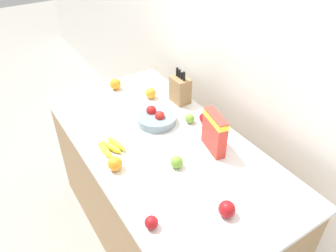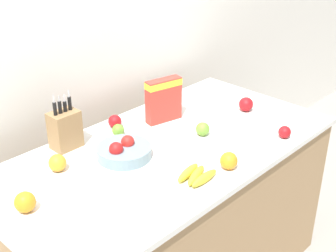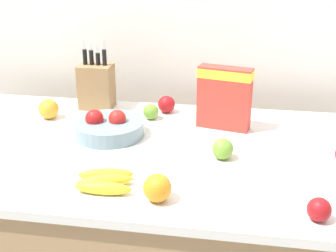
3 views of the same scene
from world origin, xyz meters
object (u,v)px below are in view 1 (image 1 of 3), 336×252
object	(u,v)px
apple_rightmost	(205,118)
orange_near_bowl	(115,84)
knife_block	(180,90)
apple_near_bananas	(151,222)
cereal_box	(214,131)
orange_front_center	(115,164)
apple_leftmost	(190,119)
apple_middle	(177,162)
banana_bunch	(111,147)
orange_mid_left	(151,93)
apple_by_knife_block	(227,209)
fruit_bowl	(156,118)

from	to	relation	value
apple_rightmost	orange_near_bowl	size ratio (longest dim) A/B	0.84
knife_block	apple_near_bananas	distance (m)	1.12
cereal_box	orange_front_center	world-z (taller)	cereal_box
knife_block	apple_rightmost	size ratio (longest dim) A/B	4.07
apple_leftmost	apple_middle	bearing A→B (deg)	-45.39
knife_block	banana_bunch	world-z (taller)	knife_block
apple_rightmost	orange_mid_left	bearing A→B (deg)	-162.66
knife_block	apple_by_knife_block	bearing A→B (deg)	-22.15
apple_near_bananas	orange_mid_left	distance (m)	1.16
apple_near_bananas	apple_by_knife_block	distance (m)	0.37
banana_bunch	knife_block	bearing A→B (deg)	109.05
banana_bunch	apple_middle	world-z (taller)	apple_middle
apple_middle	orange_near_bowl	world-z (taller)	orange_near_bowl
apple_by_knife_block	knife_block	bearing A→B (deg)	157.85
fruit_bowl	banana_bunch	bearing A→B (deg)	-75.83
apple_middle	apple_by_knife_block	xyz separation A→B (m)	(0.41, 0.01, 0.01)
knife_block	apple_near_bananas	world-z (taller)	knife_block
cereal_box	fruit_bowl	xyz separation A→B (m)	(-0.42, -0.14, -0.10)
apple_middle	apple_rightmost	distance (m)	0.48
orange_near_bowl	orange_mid_left	bearing A→B (deg)	31.73
banana_bunch	orange_front_center	world-z (taller)	orange_front_center
banana_bunch	apple_leftmost	xyz separation A→B (m)	(0.03, 0.56, 0.01)
cereal_box	apple_near_bananas	size ratio (longest dim) A/B	3.72
apple_middle	orange_near_bowl	size ratio (longest dim) A/B	0.84
apple_near_bananas	apple_rightmost	distance (m)	0.90
apple_rightmost	apple_by_knife_block	distance (m)	0.77
cereal_box	apple_by_knife_block	size ratio (longest dim) A/B	2.92
orange_front_center	orange_mid_left	xyz separation A→B (m)	(-0.56, 0.55, -0.00)
knife_block	banana_bunch	bearing A→B (deg)	-70.95
apple_rightmost	apple_near_bananas	bearing A→B (deg)	-53.62
cereal_box	orange_near_bowl	bearing A→B (deg)	-157.27
apple_leftmost	orange_front_center	world-z (taller)	orange_front_center
orange_front_center	orange_near_bowl	xyz separation A→B (m)	(-0.82, 0.39, 0.00)
banana_bunch	orange_near_bowl	bearing A→B (deg)	152.33
apple_middle	apple_leftmost	distance (m)	0.44
apple_by_knife_block	orange_mid_left	distance (m)	1.16
knife_block	apple_rightmost	bearing A→B (deg)	-2.07
knife_block	orange_front_center	bearing A→B (deg)	-60.64
apple_middle	apple_rightmost	size ratio (longest dim) A/B	0.99
apple_rightmost	fruit_bowl	bearing A→B (deg)	-122.79
banana_bunch	apple_middle	bearing A→B (deg)	36.17
knife_block	apple_middle	distance (m)	0.71
apple_rightmost	apple_by_knife_block	xyz separation A→B (m)	(0.67, -0.39, 0.01)
knife_block	apple_middle	size ratio (longest dim) A/B	4.10
apple_near_bananas	apple_by_knife_block	world-z (taller)	apple_by_knife_block
apple_by_knife_block	apple_leftmost	bearing A→B (deg)	157.28
apple_rightmost	orange_mid_left	world-z (taller)	orange_mid_left
knife_block	orange_near_bowl	size ratio (longest dim) A/B	3.44
apple_rightmost	orange_near_bowl	xyz separation A→B (m)	(-0.73, -0.31, 0.01)
cereal_box	apple_rightmost	size ratio (longest dim) A/B	3.34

